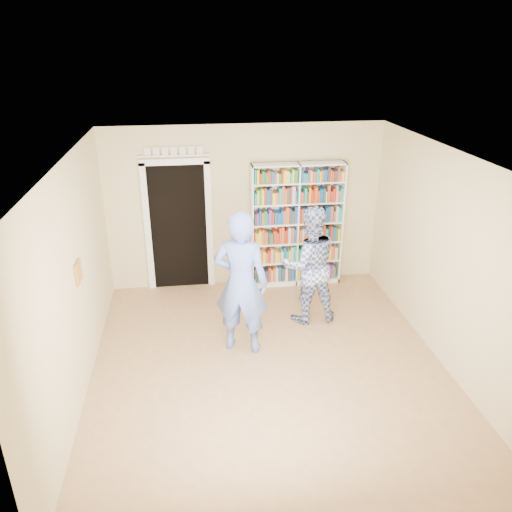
% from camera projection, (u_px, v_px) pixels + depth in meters
% --- Properties ---
extents(floor, '(5.00, 5.00, 0.00)m').
position_uv_depth(floor, '(269.00, 366.00, 6.46)').
color(floor, '#9E6F4C').
rests_on(floor, ground).
extents(ceiling, '(5.00, 5.00, 0.00)m').
position_uv_depth(ceiling, '(271.00, 159.00, 5.38)').
color(ceiling, white).
rests_on(ceiling, wall_back).
extents(wall_back, '(4.50, 0.00, 4.50)m').
position_uv_depth(wall_back, '(245.00, 207.00, 8.19)').
color(wall_back, beige).
rests_on(wall_back, floor).
extents(wall_left, '(0.00, 5.00, 5.00)m').
position_uv_depth(wall_left, '(74.00, 284.00, 5.64)').
color(wall_left, beige).
rests_on(wall_left, floor).
extents(wall_right, '(0.00, 5.00, 5.00)m').
position_uv_depth(wall_right, '(448.00, 261.00, 6.21)').
color(wall_right, beige).
rests_on(wall_right, floor).
extents(bookshelf, '(1.52, 0.29, 2.09)m').
position_uv_depth(bookshelf, '(297.00, 225.00, 8.27)').
color(bookshelf, white).
rests_on(bookshelf, floor).
extents(doorway, '(1.10, 0.08, 2.43)m').
position_uv_depth(doorway, '(178.00, 221.00, 8.10)').
color(doorway, black).
rests_on(doorway, floor).
extents(wall_art, '(0.03, 0.25, 0.25)m').
position_uv_depth(wall_art, '(78.00, 272.00, 5.80)').
color(wall_art, brown).
rests_on(wall_art, wall_left).
extents(man_blue, '(0.84, 0.68, 1.97)m').
position_uv_depth(man_blue, '(241.00, 283.00, 6.46)').
color(man_blue, '#5D77CF').
rests_on(man_blue, floor).
extents(man_plaid, '(0.90, 0.72, 1.77)m').
position_uv_depth(man_plaid, '(309.00, 265.00, 7.22)').
color(man_plaid, '#304794').
rests_on(man_plaid, floor).
extents(paper_sheet, '(0.19, 0.05, 0.27)m').
position_uv_depth(paper_sheet, '(319.00, 269.00, 7.06)').
color(paper_sheet, white).
rests_on(paper_sheet, man_plaid).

